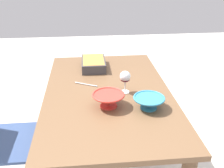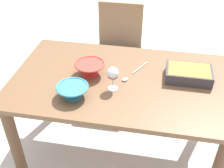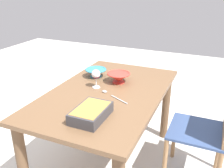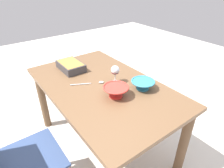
# 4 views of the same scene
# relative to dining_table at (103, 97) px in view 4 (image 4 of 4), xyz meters

# --- Properties ---
(ground_plane) EXTENTS (8.00, 8.00, 0.00)m
(ground_plane) POSITION_rel_dining_table_xyz_m (0.00, 0.00, -0.60)
(ground_plane) COLOR beige
(dining_table) EXTENTS (1.41, 0.86, 0.73)m
(dining_table) POSITION_rel_dining_table_xyz_m (0.00, 0.00, 0.00)
(dining_table) COLOR brown
(dining_table) RESTS_ON ground_plane
(chair) EXTENTS (0.42, 0.42, 0.89)m
(chair) POSITION_rel_dining_table_xyz_m (-0.14, 0.79, -0.11)
(chair) COLOR #334772
(chair) RESTS_ON ground_plane
(wine_glass) EXTENTS (0.07, 0.07, 0.16)m
(wine_glass) POSITION_rel_dining_table_xyz_m (-0.03, -0.11, 0.23)
(wine_glass) COLOR white
(wine_glass) RESTS_ON dining_table
(casserole_dish) EXTENTS (0.29, 0.19, 0.07)m
(casserole_dish) POSITION_rel_dining_table_xyz_m (0.43, 0.08, 0.16)
(casserole_dish) COLOR #38383D
(casserole_dish) RESTS_ON dining_table
(mixing_bowl) EXTENTS (0.19, 0.19, 0.08)m
(mixing_bowl) POSITION_rel_dining_table_xyz_m (-0.25, -0.23, 0.17)
(mixing_bowl) COLOR teal
(mixing_bowl) RESTS_ON dining_table
(small_bowl) EXTENTS (0.20, 0.20, 0.09)m
(small_bowl) POSITION_rel_dining_table_xyz_m (-0.21, 0.01, 0.17)
(small_bowl) COLOR red
(small_bowl) RESTS_ON dining_table
(serving_spoon) EXTENTS (0.15, 0.26, 0.01)m
(serving_spoon) POSITION_rel_dining_table_xyz_m (0.06, 0.05, 0.13)
(serving_spoon) COLOR silver
(serving_spoon) RESTS_ON dining_table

